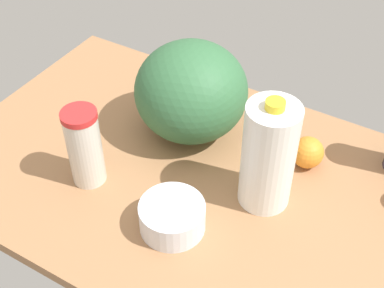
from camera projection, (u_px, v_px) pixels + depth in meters
The scene contains 6 objects.
countertop at pixel (192, 179), 128.52cm from camera, with size 120.00×76.00×3.00cm, color #9F6F48.
watermelon at pixel (191, 91), 131.21cm from camera, with size 28.04×28.04×24.85cm, color #32673D.
tumbler_cup at pixel (84, 147), 120.00cm from camera, with size 8.08×8.08×19.97cm.
mixing_bowl at pixel (172, 217), 113.77cm from camera, with size 14.28×14.28×6.60cm, color silver.
milk_jug at pixel (268, 156), 113.35cm from camera, with size 11.64×11.64×27.84cm.
orange_by_jug at pixel (308, 152), 127.59cm from camera, with size 7.77×7.77×7.77cm, color orange.
Camera 1 is at (-44.96, 76.59, 94.78)cm, focal length 50.00 mm.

